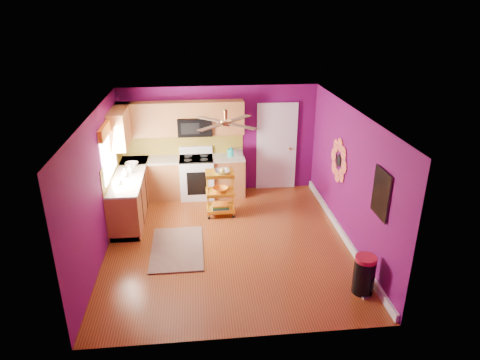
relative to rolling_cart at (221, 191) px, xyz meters
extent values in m
plane|color=#682C10|center=(0.06, -1.16, -0.54)|extent=(5.00, 5.00, 0.00)
cube|color=#5F0A51|center=(0.06, 1.34, 0.71)|extent=(4.50, 0.04, 2.50)
cube|color=#5F0A51|center=(0.06, -3.66, 0.71)|extent=(4.50, 0.04, 2.50)
cube|color=#5F0A51|center=(-2.19, -1.16, 0.71)|extent=(0.04, 5.00, 2.50)
cube|color=#5F0A51|center=(2.31, -1.16, 0.71)|extent=(0.04, 5.00, 2.50)
cube|color=silver|center=(0.06, -1.16, 1.96)|extent=(4.50, 5.00, 0.04)
cube|color=white|center=(2.28, -1.16, -0.47)|extent=(0.05, 4.90, 0.14)
cube|color=brown|center=(-1.89, 0.19, -0.09)|extent=(0.60, 2.30, 0.90)
cube|color=brown|center=(-0.79, 1.04, -0.09)|extent=(2.80, 0.60, 0.90)
cube|color=beige|center=(-1.89, 0.19, 0.38)|extent=(0.63, 2.30, 0.04)
cube|color=beige|center=(-0.79, 1.04, 0.38)|extent=(2.80, 0.63, 0.04)
cube|color=black|center=(-1.89, 0.19, -0.49)|extent=(0.54, 2.30, 0.10)
cube|color=black|center=(-0.79, 1.04, -0.49)|extent=(2.80, 0.54, 0.10)
cube|color=white|center=(-0.49, 1.01, -0.08)|extent=(0.76, 0.66, 0.92)
cube|color=black|center=(-0.49, 1.01, 0.38)|extent=(0.76, 0.62, 0.03)
cube|color=white|center=(-0.49, 1.29, 0.50)|extent=(0.76, 0.06, 0.18)
cube|color=black|center=(-0.49, 0.69, -0.09)|extent=(0.45, 0.02, 0.55)
cube|color=brown|center=(-1.53, 1.18, 1.28)|extent=(1.32, 0.33, 0.75)
cube|color=brown|center=(0.25, 1.18, 1.28)|extent=(0.72, 0.33, 0.75)
cube|color=brown|center=(-0.49, 1.18, 1.49)|extent=(0.76, 0.33, 0.34)
cube|color=brown|center=(-2.02, 0.69, 1.28)|extent=(0.33, 1.30, 0.75)
cube|color=black|center=(-0.49, 1.14, 1.11)|extent=(0.76, 0.38, 0.40)
cube|color=brown|center=(-0.79, 1.33, 0.65)|extent=(2.80, 0.01, 0.51)
cube|color=brown|center=(-2.18, 0.19, 0.65)|extent=(0.01, 2.30, 0.51)
cube|color=white|center=(-2.17, -0.11, 1.01)|extent=(0.03, 1.20, 1.00)
cube|color=orange|center=(-2.14, -0.11, 1.48)|extent=(0.08, 1.35, 0.22)
cube|color=white|center=(1.41, 1.32, 0.48)|extent=(0.85, 0.04, 2.05)
cube|color=white|center=(1.41, 1.30, 0.48)|extent=(0.95, 0.02, 2.15)
sphere|color=#BF8C3F|center=(1.73, 1.26, 0.46)|extent=(0.07, 0.07, 0.07)
cylinder|color=black|center=(2.29, -0.56, 0.81)|extent=(0.01, 0.24, 0.24)
cube|color=teal|center=(2.29, -2.56, 1.01)|extent=(0.03, 0.52, 0.72)
cube|color=black|center=(2.28, -2.56, 1.01)|extent=(0.01, 0.56, 0.76)
cylinder|color=#BF8C3F|center=(0.06, -0.96, 1.88)|extent=(0.06, 0.06, 0.16)
cylinder|color=#BF8C3F|center=(0.06, -0.96, 1.74)|extent=(0.20, 0.20, 0.08)
cube|color=#4C2D19|center=(0.33, -0.69, 1.74)|extent=(0.47, 0.47, 0.01)
cube|color=#4C2D19|center=(-0.21, -0.69, 1.74)|extent=(0.47, 0.47, 0.01)
cube|color=#4C2D19|center=(-0.21, -1.23, 1.74)|extent=(0.47, 0.47, 0.01)
cube|color=#4C2D19|center=(0.33, -1.23, 1.74)|extent=(0.47, 0.47, 0.01)
cube|color=black|center=(-0.89, -1.30, -0.53)|extent=(0.95, 1.55, 0.02)
cylinder|color=gold|center=(-0.27, -0.19, -0.05)|extent=(0.03, 0.03, 0.91)
cylinder|color=gold|center=(0.26, -0.18, -0.05)|extent=(0.03, 0.03, 0.91)
cylinder|color=gold|center=(-0.27, 0.17, -0.05)|extent=(0.03, 0.03, 0.91)
cylinder|color=gold|center=(0.25, 0.19, -0.05)|extent=(0.03, 0.03, 0.91)
sphere|color=black|center=(-0.27, -0.19, -0.51)|extent=(0.06, 0.06, 0.06)
sphere|color=black|center=(0.26, -0.18, -0.51)|extent=(0.06, 0.06, 0.06)
sphere|color=black|center=(-0.27, 0.17, -0.51)|extent=(0.06, 0.06, 0.06)
sphere|color=black|center=(0.25, 0.19, -0.51)|extent=(0.06, 0.06, 0.06)
cube|color=gold|center=(-0.01, 0.00, 0.38)|extent=(0.60, 0.44, 0.03)
cube|color=gold|center=(-0.01, 0.00, -0.03)|extent=(0.60, 0.44, 0.03)
cube|color=gold|center=(-0.01, 0.00, -0.42)|extent=(0.60, 0.44, 0.03)
imported|color=beige|center=(0.04, 0.00, 0.44)|extent=(0.33, 0.33, 0.08)
sphere|color=yellow|center=(0.04, 0.00, 0.46)|extent=(0.11, 0.11, 0.11)
imported|color=orange|center=(-0.01, 0.00, 0.03)|extent=(0.34, 0.34, 0.10)
cube|color=navy|center=(-0.01, 0.00, -0.38)|extent=(0.35, 0.26, 0.04)
cube|color=#267233|center=(-0.01, 0.00, -0.34)|extent=(0.35, 0.26, 0.04)
cube|color=orange|center=(-0.01, 0.00, -0.30)|extent=(0.35, 0.26, 0.03)
cylinder|color=black|center=(2.05, -2.86, -0.26)|extent=(0.42, 0.42, 0.57)
cylinder|color=#AE182E|center=(2.05, -2.86, 0.06)|extent=(0.33, 0.33, 0.07)
cube|color=beige|center=(2.05, -3.03, -0.53)|extent=(0.13, 0.09, 0.03)
cylinder|color=teal|center=(0.32, 1.08, 0.48)|extent=(0.18, 0.18, 0.16)
sphere|color=teal|center=(0.32, 1.08, 0.58)|extent=(0.06, 0.06, 0.06)
cube|color=beige|center=(0.46, 1.08, 0.49)|extent=(0.22, 0.15, 0.18)
imported|color=#EA3F72|center=(-1.86, 0.22, 0.50)|extent=(0.09, 0.09, 0.20)
imported|color=white|center=(-1.93, 0.04, 0.49)|extent=(0.14, 0.14, 0.18)
imported|color=white|center=(-1.87, 0.67, 0.43)|extent=(0.27, 0.27, 0.07)
imported|color=white|center=(-1.99, -0.35, 0.44)|extent=(0.12, 0.12, 0.10)
camera|label=1|loc=(-0.44, -8.16, 3.69)|focal=32.00mm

